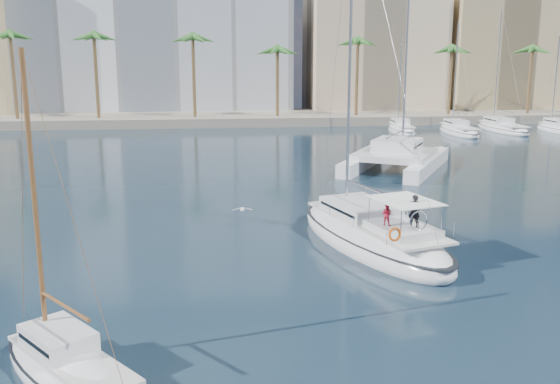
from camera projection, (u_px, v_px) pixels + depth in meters
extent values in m
plane|color=black|center=(285.00, 264.00, 28.81)|extent=(160.00, 160.00, 0.00)
cube|color=gray|center=(234.00, 118.00, 87.85)|extent=(120.00, 14.00, 1.20)
cube|color=white|center=(151.00, 23.00, 95.28)|extent=(42.00, 16.00, 28.00)
cube|color=beige|center=(372.00, 50.00, 96.90)|extent=(20.00, 14.00, 20.00)
cube|color=tan|center=(500.00, 57.00, 97.33)|extent=(18.00, 12.00, 18.00)
cylinder|color=brown|center=(235.00, 86.00, 82.96)|extent=(0.44, 0.44, 10.50)
sphere|color=#316B27|center=(234.00, 46.00, 81.82)|extent=(3.60, 3.60, 3.60)
cylinder|color=brown|center=(479.00, 85.00, 86.62)|extent=(0.44, 0.44, 10.50)
sphere|color=#316B27|center=(482.00, 46.00, 85.48)|extent=(3.60, 3.60, 3.60)
ellipsoid|color=white|center=(371.00, 239.00, 31.39)|extent=(7.43, 13.21, 2.61)
ellipsoid|color=black|center=(372.00, 232.00, 31.31)|extent=(7.50, 13.33, 0.18)
cube|color=silver|center=(375.00, 221.00, 30.95)|extent=(5.43, 9.86, 0.12)
cube|color=silver|center=(360.00, 208.00, 32.18)|extent=(3.76, 4.71, 0.60)
cube|color=black|center=(360.00, 207.00, 32.18)|extent=(3.64, 4.25, 0.14)
cylinder|color=#B7BABF|center=(350.00, 50.00, 31.75)|extent=(0.15, 0.15, 16.50)
cylinder|color=#B7BABF|center=(372.00, 189.00, 30.94)|extent=(1.56, 4.90, 0.11)
cube|color=silver|center=(402.00, 229.00, 28.73)|extent=(3.19, 3.70, 0.36)
cube|color=white|center=(405.00, 200.00, 28.32)|extent=(3.19, 3.70, 0.04)
torus|color=silver|center=(419.00, 221.00, 27.49)|extent=(0.93, 0.33, 0.96)
torus|color=#DB530B|center=(395.00, 234.00, 26.54)|extent=(0.66, 0.37, 0.64)
imported|color=black|center=(414.00, 211.00, 28.11)|extent=(0.56, 0.37, 1.53)
imported|color=#B81C31|center=(386.00, 214.00, 28.54)|extent=(0.64, 0.60, 1.03)
ellipsoid|color=white|center=(71.00, 376.00, 18.32)|extent=(6.15, 6.93, 1.66)
ellipsoid|color=black|center=(71.00, 369.00, 18.27)|extent=(6.21, 6.99, 0.18)
cube|color=silver|center=(72.00, 358.00, 18.09)|extent=(4.54, 5.14, 0.12)
cube|color=silver|center=(58.00, 338.00, 18.57)|extent=(2.61, 2.74, 0.60)
cube|color=black|center=(58.00, 337.00, 18.57)|extent=(2.46, 2.54, 0.14)
cylinder|color=brown|center=(35.00, 201.00, 18.25)|extent=(0.15, 0.15, 8.75)
cylinder|color=brown|center=(65.00, 306.00, 17.89)|extent=(1.87, 2.31, 0.11)
cube|color=white|center=(366.00, 160.00, 53.69)|extent=(7.57, 11.79, 1.10)
cube|color=white|center=(428.00, 164.00, 51.60)|extent=(7.57, 11.79, 1.10)
cube|color=silver|center=(395.00, 154.00, 51.90)|extent=(8.67, 9.11, 0.50)
cube|color=silver|center=(397.00, 145.00, 52.32)|extent=(5.03, 5.15, 1.00)
cube|color=black|center=(397.00, 144.00, 52.31)|extent=(4.79, 4.71, 0.18)
cylinder|color=#B7BABF|center=(407.00, 46.00, 52.28)|extent=(0.18, 0.18, 17.27)
ellipsoid|color=silver|center=(242.00, 209.00, 34.86)|extent=(0.23, 0.45, 0.21)
sphere|color=silver|center=(242.00, 208.00, 35.06)|extent=(0.12, 0.12, 0.12)
cube|color=gray|center=(237.00, 209.00, 34.82)|extent=(0.52, 0.19, 0.12)
cube|color=gray|center=(248.00, 209.00, 34.89)|extent=(0.52, 0.19, 0.12)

